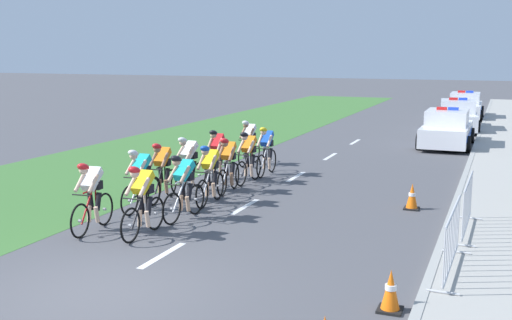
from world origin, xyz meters
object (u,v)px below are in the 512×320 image
(police_car_nearest, at_px, (447,130))
(cyclist_ninth, at_px, (217,154))
(cyclist_seventh, at_px, (188,163))
(cyclist_twelfth, at_px, (266,150))
(crowd_barrier_middle, at_px, (467,207))
(cyclist_lead, at_px, (91,196))
(cyclist_eleventh, at_px, (249,142))
(police_car_second, at_px, (457,116))
(cyclist_second, at_px, (142,199))
(cyclist_fifth, at_px, (162,171))
(traffic_cone_far, at_px, (391,291))
(cyclist_third, at_px, (140,179))
(cyclist_fourth, at_px, (183,186))
(crowd_barrier_front, at_px, (452,241))
(cyclist_sixth, at_px, (210,173))
(cyclist_eighth, at_px, (228,164))
(police_car_third, at_px, (465,107))
(traffic_cone_near, at_px, (412,197))
(cyclist_tenth, at_px, (248,156))

(police_car_nearest, bearing_deg, cyclist_ninth, -121.26)
(cyclist_seventh, xyz_separation_m, cyclist_twelfth, (1.17, 2.89, 0.00))
(police_car_nearest, xyz_separation_m, crowd_barrier_middle, (1.52, -12.80, -0.03))
(cyclist_seventh, bearing_deg, cyclist_lead, -90.98)
(cyclist_eleventh, xyz_separation_m, police_car_second, (5.80, 12.34, -0.11))
(cyclist_second, bearing_deg, cyclist_fifth, 112.97)
(cyclist_lead, distance_m, traffic_cone_far, 6.83)
(cyclist_third, relative_size, cyclist_fourth, 1.00)
(cyclist_fourth, xyz_separation_m, crowd_barrier_front, (5.94, -1.61, -0.14))
(cyclist_lead, bearing_deg, cyclist_ninth, 88.77)
(cyclist_sixth, distance_m, cyclist_eighth, 1.38)
(cyclist_fourth, height_order, cyclist_ninth, same)
(cyclist_ninth, distance_m, police_car_third, 21.62)
(cyclist_second, xyz_separation_m, traffic_cone_near, (4.84, 4.36, -0.48))
(cyclist_lead, relative_size, cyclist_eleventh, 1.00)
(cyclist_eleventh, xyz_separation_m, traffic_cone_far, (6.52, -10.33, -0.48))
(cyclist_second, xyz_separation_m, cyclist_seventh, (-1.11, 4.10, 0.00))
(cyclist_fifth, height_order, cyclist_ninth, same)
(cyclist_third, bearing_deg, police_car_second, 72.90)
(cyclist_third, distance_m, crowd_barrier_middle, 7.40)
(cyclist_seventh, distance_m, police_car_second, 17.67)
(cyclist_fifth, height_order, cyclist_eleventh, same)
(police_car_second, bearing_deg, cyclist_third, -107.10)
(cyclist_second, bearing_deg, cyclist_eighth, 90.64)
(traffic_cone_far, bearing_deg, police_car_nearest, 92.42)
(cyclist_eighth, bearing_deg, cyclist_eleventh, 104.80)
(cyclist_tenth, xyz_separation_m, cyclist_twelfth, (0.07, 1.29, 0.00))
(cyclist_tenth, distance_m, crowd_barrier_front, 8.46)
(police_car_nearest, bearing_deg, crowd_barrier_front, -84.69)
(cyclist_lead, height_order, cyclist_fourth, same)
(cyclist_fourth, distance_m, cyclist_twelfth, 5.53)
(cyclist_seventh, height_order, police_car_nearest, police_car_nearest)
(crowd_barrier_front, height_order, traffic_cone_far, crowd_barrier_front)
(cyclist_fifth, bearing_deg, cyclist_eleventh, 89.03)
(cyclist_seventh, bearing_deg, cyclist_eighth, 14.04)
(cyclist_seventh, height_order, police_car_third, police_car_third)
(cyclist_eighth, xyz_separation_m, traffic_cone_near, (4.88, -0.01, -0.48))
(cyclist_third, distance_m, cyclist_fourth, 1.37)
(cyclist_tenth, xyz_separation_m, police_car_nearest, (4.69, 9.52, -0.11))
(cyclist_fourth, bearing_deg, police_car_third, 79.83)
(crowd_barrier_front, relative_size, crowd_barrier_middle, 1.00)
(cyclist_ninth, bearing_deg, cyclist_seventh, -91.86)
(traffic_cone_near, bearing_deg, cyclist_eighth, 179.89)
(cyclist_fifth, distance_m, cyclist_seventh, 1.23)
(cyclist_eleventh, bearing_deg, cyclist_second, -82.40)
(cyclist_seventh, bearing_deg, police_car_third, 75.60)
(cyclist_ninth, xyz_separation_m, police_car_third, (5.73, 20.85, -0.11))
(cyclist_fourth, xyz_separation_m, police_car_nearest, (4.52, 13.76, -0.11))
(cyclist_eighth, bearing_deg, traffic_cone_near, -0.11)
(cyclist_second, relative_size, cyclist_ninth, 1.00)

